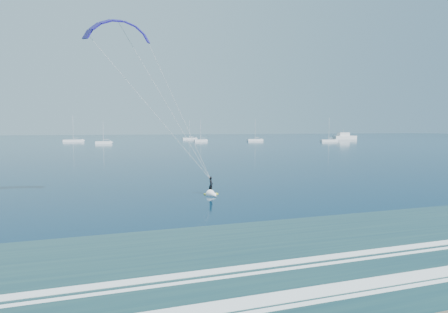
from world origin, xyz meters
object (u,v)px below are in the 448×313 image
kitesurfer_rig (167,105)px  sailboat_7 (201,140)px  sailboat_5 (255,140)px  sailboat_6 (329,140)px  motor_yacht (344,137)px  sailboat_4 (190,139)px  sailboat_3 (103,142)px  sailboat_2 (73,141)px

kitesurfer_rig → sailboat_7: size_ratio=1.58×
sailboat_5 → sailboat_6: (34.04, -22.58, 0.00)m
kitesurfer_rig → motor_yacht: size_ratio=1.16×
kitesurfer_rig → sailboat_4: kitesurfer_rig is taller
sailboat_3 → sailboat_4: (56.12, 53.57, 0.01)m
kitesurfer_rig → sailboat_6: bearing=50.9°
sailboat_3 → sailboat_4: 77.58m
sailboat_3 → sailboat_2: bearing=112.6°
kitesurfer_rig → sailboat_5: 188.89m
motor_yacht → sailboat_2: bearing=176.8°
kitesurfer_rig → sailboat_5: bearing=63.4°
sailboat_4 → sailboat_7: (-4.07, -40.03, 0.01)m
sailboat_2 → sailboat_4: sailboat_2 is taller
sailboat_2 → sailboat_5: sailboat_2 is taller
sailboat_6 → sailboat_2: bearing=161.0°
sailboat_2 → sailboat_4: 72.95m
sailboat_2 → sailboat_5: bearing=-13.1°
sailboat_2 → sailboat_6: 139.66m
sailboat_7 → sailboat_4: bearing=84.2°
motor_yacht → sailboat_5: bearing=-169.2°
sailboat_4 → sailboat_7: 40.23m
sailboat_3 → kitesurfer_rig: bearing=-90.2°
sailboat_3 → sailboat_7: bearing=14.6°
sailboat_2 → sailboat_3: sailboat_2 is taller
sailboat_6 → sailboat_7: sailboat_6 is taller
motor_yacht → sailboat_7: size_ratio=1.36×
sailboat_5 → sailboat_7: size_ratio=1.06×
motor_yacht → sailboat_5: (-70.47, -13.40, -1.09)m
kitesurfer_rig → sailboat_4: (56.77, 210.91, -9.13)m
sailboat_4 → sailboat_5: (27.73, -42.22, -0.00)m
motor_yacht → sailboat_7: bearing=-173.7°
kitesurfer_rig → sailboat_6: 188.37m
motor_yacht → sailboat_2: (-168.51, 9.40, -1.08)m
sailboat_3 → sailboat_4: bearing=43.7°
motor_yacht → sailboat_4: 102.34m
motor_yacht → sailboat_5: sailboat_5 is taller
kitesurfer_rig → sailboat_3: kitesurfer_rig is taller
sailboat_2 → sailboat_6: size_ratio=1.07×
sailboat_5 → sailboat_4: bearing=123.3°
motor_yacht → sailboat_5: size_ratio=1.29×
kitesurfer_rig → sailboat_7: 179.06m
sailboat_5 → sailboat_2: bearing=166.9°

